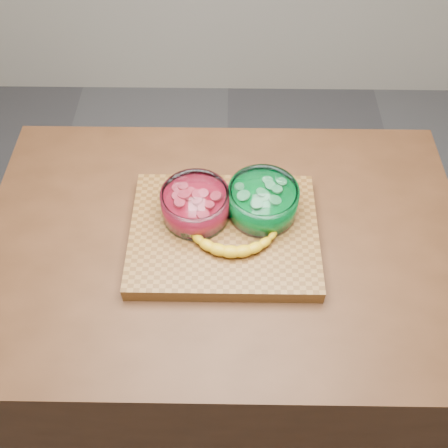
{
  "coord_description": "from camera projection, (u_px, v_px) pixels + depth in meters",
  "views": [
    {
      "loc": [
        0.01,
        -0.71,
        1.9
      ],
      "look_at": [
        0.0,
        0.0,
        0.96
      ],
      "focal_mm": 40.0,
      "sensor_mm": 36.0,
      "label": 1
    }
  ],
  "objects": [
    {
      "name": "counter",
      "position": [
        224.0,
        321.0,
        1.58
      ],
      "size": [
        1.2,
        0.8,
        0.9
      ],
      "primitive_type": "cube",
      "color": "#4B2A16",
      "rests_on": "ground"
    },
    {
      "name": "banana",
      "position": [
        232.0,
        241.0,
        1.15
      ],
      "size": [
        0.24,
        0.11,
        0.03
      ],
      "primitive_type": null,
      "color": "gold",
      "rests_on": "cutting_board"
    },
    {
      "name": "bowl_green",
      "position": [
        263.0,
        201.0,
        1.19
      ],
      "size": [
        0.17,
        0.17,
        0.08
      ],
      "color": "white",
      "rests_on": "cutting_board"
    },
    {
      "name": "ground",
      "position": [
        224.0,
        372.0,
        1.94
      ],
      "size": [
        3.5,
        3.5,
        0.0
      ],
      "primitive_type": "plane",
      "color": "#515155",
      "rests_on": "ground"
    },
    {
      "name": "cutting_board",
      "position": [
        224.0,
        234.0,
        1.21
      ],
      "size": [
        0.45,
        0.35,
        0.04
      ],
      "primitive_type": "cube",
      "color": "brown",
      "rests_on": "counter"
    },
    {
      "name": "bowl_red",
      "position": [
        196.0,
        205.0,
        1.19
      ],
      "size": [
        0.16,
        0.16,
        0.08
      ],
      "color": "white",
      "rests_on": "cutting_board"
    }
  ]
}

